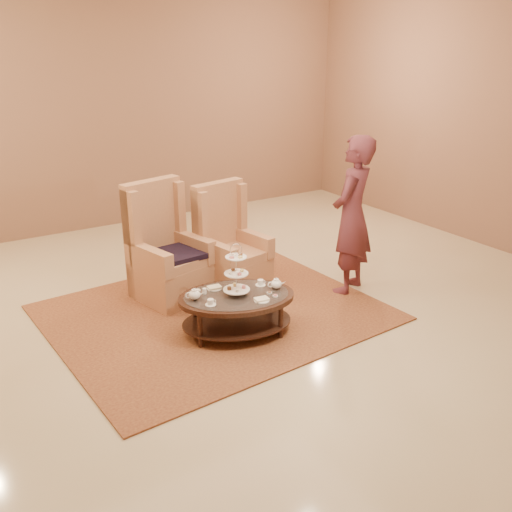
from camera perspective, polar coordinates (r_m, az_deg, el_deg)
ground at (r=5.83m, az=-0.08°, el=-6.85°), size 8.00×8.00×0.00m
ceiling at (r=5.83m, az=-0.08°, el=-6.85°), size 8.00×8.00×0.02m
wall_back at (r=8.86m, az=-14.36°, el=14.05°), size 8.00×0.04×3.50m
rug at (r=6.07m, az=-4.15°, el=-5.64°), size 3.41×2.91×0.02m
tea_table at (r=5.51m, az=-1.95°, el=-4.62°), size 1.31×1.10×0.94m
armchair_left at (r=6.36m, az=-8.98°, el=-0.34°), size 0.85×0.87×1.30m
armchair_right at (r=6.54m, az=-2.73°, el=0.21°), size 0.76×0.78×1.22m
person at (r=6.38m, az=9.57°, el=3.97°), size 0.77×0.68×1.78m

